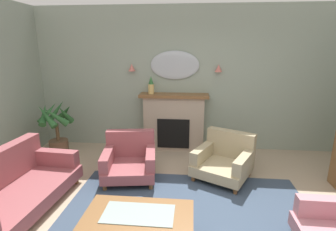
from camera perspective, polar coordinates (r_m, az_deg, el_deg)
The scene contains 12 objects.
wall_back at distance 5.26m, azimuth 5.22°, elevation 7.93°, with size 7.28×0.10×2.84m, color #93A393.
patterned_rug at distance 3.37m, azimuth 4.23°, elevation -22.67°, with size 3.20×2.40×0.01m, color #38475B.
fireplace at distance 5.23m, azimuth 1.30°, elevation -1.59°, with size 1.36×0.36×1.16m.
mantel_vase_left at distance 5.09m, azimuth -3.77°, elevation 6.63°, with size 0.11×0.11×0.35m.
wall_mirror at distance 5.16m, azimuth 1.50°, elevation 11.08°, with size 0.96×0.06×0.56m, color #B2BCC6.
wall_sconce_left at distance 5.24m, azimuth -8.01°, elevation 10.46°, with size 0.14×0.14×0.14m, color #D17066.
wall_sconce_right at distance 5.13m, azimuth 11.13°, elevation 10.22°, with size 0.14×0.14×0.14m, color #D17066.
coffee_table at distance 2.82m, azimuth -6.51°, elevation -21.75°, with size 1.10×0.60×0.45m.
floral_couch at distance 3.96m, azimuth -31.40°, elevation -13.52°, with size 0.98×1.77×0.76m.
armchair_by_coffee_table at distance 4.34m, azimuth 12.44°, elevation -9.30°, with size 1.09×1.10×0.71m.
armchair_in_corner at distance 4.28m, azimuth -8.44°, elevation -9.43°, with size 0.92×0.93×0.71m.
potted_plant_tall_palm at distance 5.37m, azimuth -23.47°, elevation -2.40°, with size 0.69×0.70×1.08m.
Camera 1 is at (0.03, -2.47, 2.07)m, focal length 27.55 mm.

